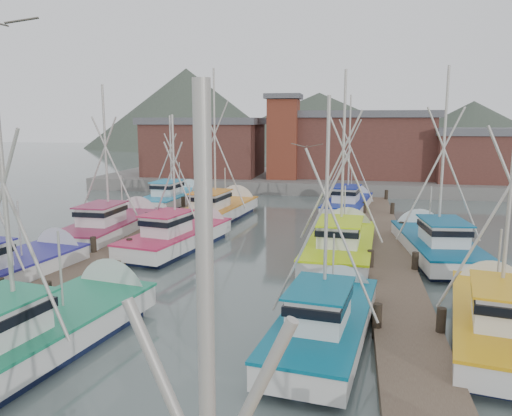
% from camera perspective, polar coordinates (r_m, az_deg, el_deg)
% --- Properties ---
extents(ground, '(260.00, 260.00, 0.00)m').
position_cam_1_polar(ground, '(20.01, -4.42, -10.91)').
color(ground, '#495755').
rests_on(ground, ground).
extents(dock_left, '(2.30, 46.00, 1.50)m').
position_cam_1_polar(dock_left, '(26.06, -17.09, -5.86)').
color(dock_left, '#4D3A2F').
rests_on(dock_left, ground).
extents(dock_right, '(2.30, 46.00, 1.50)m').
position_cam_1_polar(dock_right, '(23.20, 15.46, -7.73)').
color(dock_right, '#4D3A2F').
rests_on(dock_right, ground).
extents(quay, '(44.00, 16.00, 1.20)m').
position_cam_1_polar(quay, '(55.62, 5.70, 3.20)').
color(quay, slate).
rests_on(quay, ground).
extents(shed_left, '(12.72, 8.48, 6.20)m').
position_cam_1_polar(shed_left, '(55.45, -5.90, 7.05)').
color(shed_left, brown).
rests_on(shed_left, quay).
extents(shed_center, '(14.84, 9.54, 6.90)m').
position_cam_1_polar(shed_center, '(55.07, 12.05, 7.23)').
color(shed_center, brown).
rests_on(shed_center, quay).
extents(shed_right, '(8.48, 6.36, 5.20)m').
position_cam_1_polar(shed_right, '(53.47, 23.99, 5.60)').
color(shed_right, brown).
rests_on(shed_right, quay).
extents(lookout_tower, '(3.60, 3.60, 8.50)m').
position_cam_1_polar(lookout_tower, '(51.51, 3.14, 8.22)').
color(lookout_tower, maroon).
rests_on(lookout_tower, quay).
extents(distant_hills, '(175.00, 140.00, 42.00)m').
position_cam_1_polar(distant_hills, '(141.90, 3.77, 7.09)').
color(distant_hills, '#444F41').
rests_on(distant_hills, ground).
extents(boat_4, '(4.82, 10.62, 9.61)m').
position_cam_1_polar(boat_4, '(17.24, -23.63, -12.85)').
color(boat_4, '#101937').
rests_on(boat_4, ground).
extents(boat_5, '(3.58, 8.56, 8.51)m').
position_cam_1_polar(boat_5, '(16.89, 8.14, -12.55)').
color(boat_5, '#101937').
rests_on(boat_5, ground).
extents(boat_6, '(4.23, 9.81, 9.25)m').
position_cam_1_polar(boat_6, '(24.32, -26.84, -6.48)').
color(boat_6, '#101937').
rests_on(boat_6, ground).
extents(boat_7, '(4.21, 9.10, 9.45)m').
position_cam_1_polar(boat_7, '(18.69, 25.82, -11.22)').
color(boat_7, '#101937').
rests_on(boat_7, ground).
extents(boat_8, '(4.38, 9.32, 8.20)m').
position_cam_1_polar(boat_8, '(28.64, -8.44, -3.14)').
color(boat_8, '#101937').
rests_on(boat_8, ground).
extents(boat_9, '(4.24, 10.30, 10.52)m').
position_cam_1_polar(boat_9, '(26.92, 9.79, -4.01)').
color(boat_9, '#101937').
rests_on(boat_9, ground).
extents(boat_10, '(4.15, 9.75, 10.07)m').
position_cam_1_polar(boat_10, '(32.44, -15.78, -1.85)').
color(boat_10, '#101937').
rests_on(boat_10, ground).
extents(boat_11, '(4.27, 9.78, 10.63)m').
position_cam_1_polar(boat_11, '(28.18, 19.62, -3.81)').
color(boat_11, '#101937').
rests_on(boat_11, ground).
extents(boat_12, '(4.61, 10.53, 11.62)m').
position_cam_1_polar(boat_12, '(36.65, -4.16, -0.15)').
color(boat_12, '#101937').
rests_on(boat_12, ground).
extents(boat_13, '(4.05, 9.42, 9.79)m').
position_cam_1_polar(boat_13, '(39.77, 10.57, 0.49)').
color(boat_13, '#101937').
rests_on(boat_13, ground).
extents(boat_14, '(3.48, 9.28, 8.31)m').
position_cam_1_polar(boat_14, '(42.88, -9.19, 1.21)').
color(boat_14, '#101937').
rests_on(boat_14, ground).
extents(gull_near, '(1.52, 0.66, 0.24)m').
position_cam_1_polar(gull_near, '(13.54, -26.64, 18.45)').
color(gull_near, gray).
rests_on(gull_near, ground).
extents(gull_far, '(1.55, 0.65, 0.24)m').
position_cam_1_polar(gull_far, '(24.21, 5.83, 7.08)').
color(gull_far, gray).
rests_on(gull_far, ground).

